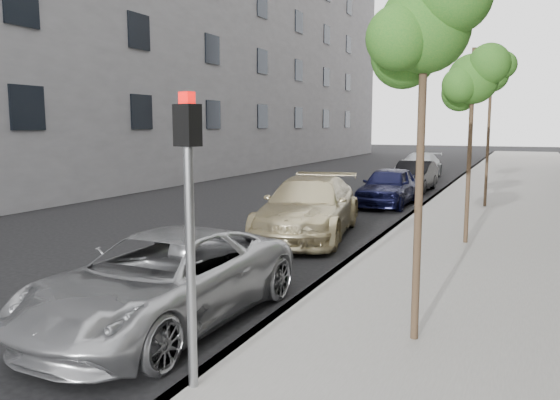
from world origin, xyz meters
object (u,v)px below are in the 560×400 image
Objects in this scene: minivan at (164,279)px; sedan_blue at (389,186)px; signal_pole at (189,207)px; sedan_rear at (419,166)px; tree_mid at (474,79)px; sedan_black at (414,176)px; tree_near at (427,28)px; tree_far at (492,76)px; suv at (309,207)px.

sedan_blue reaches higher than minivan.
sedan_rear is at bearing 109.01° from signal_pole.
tree_mid reaches higher than sedan_black.
tree_near reaches higher than sedan_black.
tree_mid is at bearing -90.00° from tree_far.
tree_far is 5.10m from sedan_blue.
suv is 11.34m from sedan_black.
tree_far is 15.63m from signal_pole.
tree_mid is at bearing 91.77° from signal_pole.
sedan_blue is (0.64, 6.40, -0.07)m from suv.
sedan_black is at bearing 106.59° from tree_mid.
sedan_rear is at bearing 99.14° from sedan_black.
tree_far is 6.92m from sedan_black.
tree_near reaches higher than sedan_rear.
sedan_blue is at bearing 104.63° from tree_near.
tree_mid is 17.88m from sedan_rear.
tree_near reaches higher than suv.
sedan_blue is 1.01× the size of sedan_black.
tree_far is (-0.00, 13.00, 0.50)m from tree_near.
tree_far reaches higher than sedan_blue.
signal_pole reaches higher than sedan_rear.
minivan is 13.34m from sedan_blue.
sedan_black is (-1.40, 19.97, -1.40)m from signal_pole.
sedan_black is at bearing 108.12° from signal_pole.
signal_pole is at bearing -44.82° from minivan.
minivan is at bearing -89.41° from sedan_black.
tree_near is at bearing 11.30° from minivan.
suv is (-3.97, -0.15, -3.18)m from tree_mid.
tree_near is 3.60m from signal_pole.
tree_mid is 8.58m from minivan.
sedan_black is (-3.33, 11.16, -3.28)m from tree_mid.
signal_pole reaches higher than sedan_black.
minivan is at bearing -89.67° from sedan_blue.
tree_far is 8.62m from suv.
signal_pole is at bearing -84.72° from sedan_black.
tree_mid is 6.53m from tree_far.
suv is at bearing -120.83° from tree_far.
sedan_rear is (-0.82, 10.84, -0.00)m from sedan_blue.
sedan_blue is (-3.33, 12.74, -3.35)m from tree_near.
sedan_rear is at bearing 99.97° from tree_near.
suv is at bearing -94.48° from sedan_blue.
sedan_blue is at bearing -175.60° from tree_far.
sedan_rear is at bearing 103.63° from tree_mid.
sedan_black is (0.64, 11.32, -0.10)m from suv.
sedan_blue is (-1.40, 15.05, -1.37)m from signal_pole.
sedan_blue is at bearing -84.92° from sedan_rear.
signal_pole is 0.64× the size of sedan_rear.
tree_near is at bearing 64.23° from signal_pole.
tree_mid is 0.88× the size of tree_far.
tree_mid is at bearing 65.25° from minivan.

